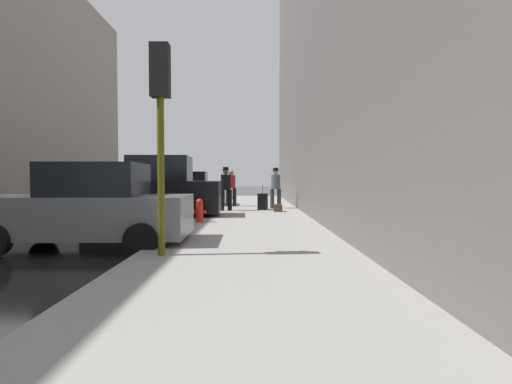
% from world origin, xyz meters
% --- Properties ---
extents(ground_plane, '(120.00, 120.00, 0.00)m').
position_xyz_m(ground_plane, '(0.00, 0.00, 0.00)').
color(ground_plane, black).
extents(sidewalk, '(4.00, 40.00, 0.15)m').
position_xyz_m(sidewalk, '(6.00, 0.00, 0.07)').
color(sidewalk, gray).
rests_on(sidewalk, ground_plane).
extents(parked_gray_coupe, '(4.23, 2.12, 1.79)m').
position_xyz_m(parked_gray_coupe, '(2.65, -1.47, 0.85)').
color(parked_gray_coupe, slate).
rests_on(parked_gray_coupe, ground_plane).
extents(parked_black_suv, '(4.65, 2.16, 2.25)m').
position_xyz_m(parked_black_suv, '(2.65, 4.26, 1.03)').
color(parked_black_suv, black).
rests_on(parked_black_suv, ground_plane).
extents(parked_silver_sedan, '(4.26, 2.18, 1.79)m').
position_xyz_m(parked_silver_sedan, '(2.65, 9.98, 0.85)').
color(parked_silver_sedan, '#B7BABF').
rests_on(parked_silver_sedan, ground_plane).
extents(fire_hydrant, '(0.42, 0.22, 0.70)m').
position_xyz_m(fire_hydrant, '(4.45, 2.20, 0.50)').
color(fire_hydrant, red).
rests_on(fire_hydrant, sidewalk).
extents(traffic_light, '(0.32, 0.32, 3.60)m').
position_xyz_m(traffic_light, '(4.50, -2.96, 2.76)').
color(traffic_light, '#514C0F').
rests_on(traffic_light, sidewalk).
extents(pedestrian_with_beanie, '(0.53, 0.48, 1.78)m').
position_xyz_m(pedestrian_with_beanie, '(7.05, 7.71, 1.14)').
color(pedestrian_with_beanie, '#333338').
rests_on(pedestrian_with_beanie, sidewalk).
extents(pedestrian_with_fedora, '(0.52, 0.45, 1.78)m').
position_xyz_m(pedestrian_with_fedora, '(4.95, 6.44, 1.14)').
color(pedestrian_with_fedora, black).
rests_on(pedestrian_with_fedora, sidewalk).
extents(pedestrian_in_red_jacket, '(0.53, 0.48, 1.71)m').
position_xyz_m(pedestrian_in_red_jacket, '(5.03, 8.98, 1.10)').
color(pedestrian_in_red_jacket, black).
rests_on(pedestrian_in_red_jacket, sidewalk).
extents(rolling_suitcase, '(0.45, 0.61, 1.04)m').
position_xyz_m(rolling_suitcase, '(6.47, 6.91, 0.49)').
color(rolling_suitcase, black).
rests_on(rolling_suitcase, sidewalk).
extents(duffel_bag, '(0.32, 0.44, 0.28)m').
position_xyz_m(duffel_bag, '(7.05, 5.94, 0.29)').
color(duffel_bag, '#472D19').
rests_on(duffel_bag, sidewalk).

